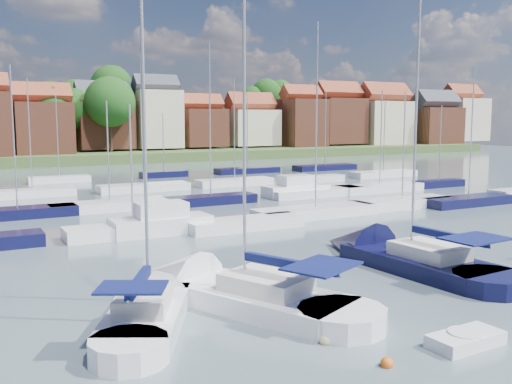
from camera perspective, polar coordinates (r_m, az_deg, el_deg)
ground at (r=61.28m, az=-10.81°, el=-0.36°), size 260.00×260.00×0.00m
sailboat_left at (r=24.01m, az=-10.40°, el=-11.43°), size 7.16×10.29×13.94m
sailboat_centre at (r=25.92m, az=-3.31°, el=-9.95°), size 8.65×13.49×17.89m
sailboat_navy at (r=33.11m, az=13.52°, el=-6.32°), size 4.53×13.92×18.89m
tender at (r=22.22m, az=20.23°, el=-13.69°), size 2.88×1.41×0.61m
buoy_b at (r=19.93m, az=12.94°, el=-16.64°), size 0.44×0.44×0.44m
buoy_c at (r=21.39m, az=6.93°, el=-14.79°), size 0.46×0.46×0.46m
buoy_d at (r=28.28m, az=23.99°, el=-9.84°), size 0.53×0.53×0.53m
buoy_e at (r=34.83m, az=17.37°, el=-6.36°), size 0.47×0.47×0.47m
buoy_g at (r=31.40m, az=19.19°, el=-7.92°), size 0.46×0.46×0.46m
marina_field at (r=57.29m, az=-7.54°, el=-0.39°), size 79.62×41.41×15.93m
far_shore_town at (r=152.06m, az=-20.65°, el=5.54°), size 212.46×90.00×22.27m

